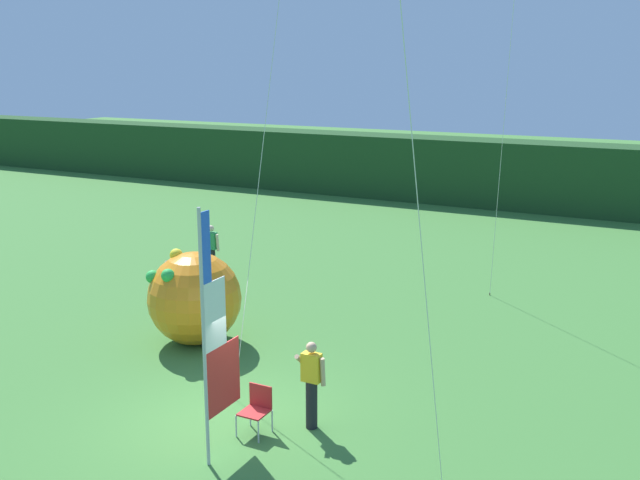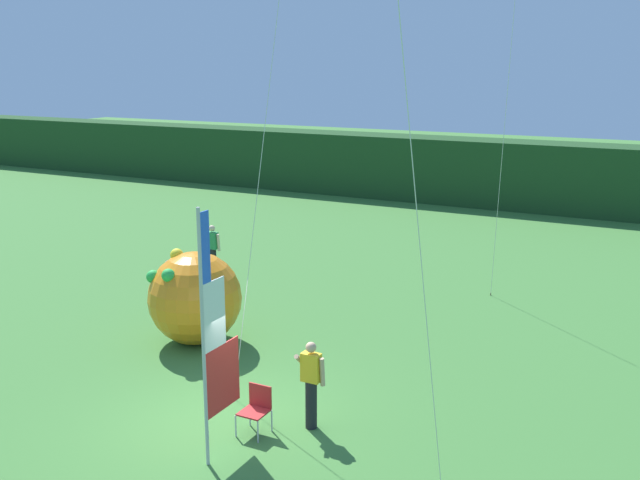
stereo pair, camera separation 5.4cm
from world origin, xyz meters
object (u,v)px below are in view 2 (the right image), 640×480
(person_near_banner, at_px, (311,382))
(person_far_left, at_px, (178,278))
(banner_flag, at_px, (214,341))
(inflatable_balloon, at_px, (195,298))
(folding_chair, at_px, (257,406))
(person_mid_field, at_px, (213,249))

(person_near_banner, relative_size, person_far_left, 1.07)
(banner_flag, bearing_deg, inflatable_balloon, 130.80)
(inflatable_balloon, bearing_deg, banner_flag, -49.20)
(inflatable_balloon, relative_size, folding_chair, 2.61)
(inflatable_balloon, bearing_deg, person_far_left, 136.99)
(person_near_banner, distance_m, inflatable_balloon, 5.20)
(banner_flag, distance_m, person_mid_field, 11.30)
(person_far_left, xyz_separation_m, folding_chair, (5.79, -5.03, -0.34))
(person_near_banner, distance_m, person_far_left, 7.95)
(person_near_banner, height_order, inflatable_balloon, inflatable_balloon)
(banner_flag, distance_m, inflatable_balloon, 5.60)
(person_near_banner, distance_m, person_mid_field, 10.59)
(banner_flag, relative_size, person_mid_field, 2.67)
(person_near_banner, bearing_deg, banner_flag, -119.64)
(person_far_left, bearing_deg, person_mid_field, 107.74)
(person_near_banner, height_order, folding_chair, person_near_banner)
(inflatable_balloon, xyz_separation_m, folding_chair, (3.73, -3.11, -0.63))
(person_near_banner, bearing_deg, person_far_left, 146.24)
(banner_flag, height_order, person_far_left, banner_flag)
(person_mid_field, distance_m, folding_chair, 10.48)
(folding_chair, bearing_deg, banner_flag, -96.98)
(inflatable_balloon, bearing_deg, person_mid_field, 121.56)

